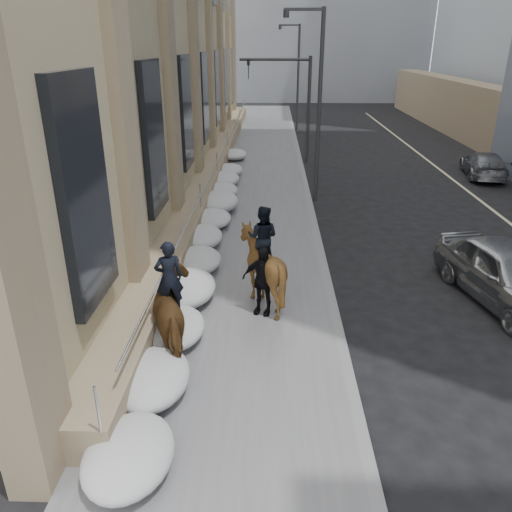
{
  "coord_description": "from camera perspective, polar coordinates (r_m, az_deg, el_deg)",
  "views": [
    {
      "loc": [
        0.91,
        -8.19,
        6.7
      ],
      "look_at": [
        0.53,
        3.43,
        1.7
      ],
      "focal_mm": 35.0,
      "sensor_mm": 36.0,
      "label": 1
    }
  ],
  "objects": [
    {
      "name": "car_grey",
      "position": [
        29.75,
        24.58,
        9.48
      ],
      "size": [
        2.62,
        4.83,
        1.33
      ],
      "primitive_type": "imported",
      "rotation": [
        0.0,
        0.0,
        2.97
      ],
      "color": "slate",
      "rests_on": "ground"
    },
    {
      "name": "streetlight_far",
      "position": [
        42.29,
        4.62,
        20.31
      ],
      "size": [
        1.71,
        0.24,
        8.0
      ],
      "color": "#2D2D30",
      "rests_on": "ground"
    },
    {
      "name": "mounted_horse_right",
      "position": [
        13.3,
        0.64,
        -0.9
      ],
      "size": [
        2.04,
        2.19,
        2.69
      ],
      "rotation": [
        0.0,
        0.0,
        2.92
      ],
      "color": "#4B3115",
      "rests_on": "sidewalk"
    },
    {
      "name": "streetlight_mid",
      "position": [
        22.37,
        6.87,
        17.67
      ],
      "size": [
        1.71,
        0.24,
        8.0
      ],
      "color": "#2D2D30",
      "rests_on": "ground"
    },
    {
      "name": "sidewalk",
      "position": [
        19.39,
        -0.94,
        3.23
      ],
      "size": [
        5.0,
        80.0,
        0.12
      ],
      "primitive_type": "cube",
      "color": "#58575A",
      "rests_on": "ground"
    },
    {
      "name": "bg_building_far",
      "position": [
        80.56,
        -3.4,
        25.56
      ],
      "size": [
        24.0,
        12.0,
        20.0
      ],
      "primitive_type": "cube",
      "color": "gray",
      "rests_on": "ground"
    },
    {
      "name": "curb",
      "position": [
        19.44,
        6.81,
        3.12
      ],
      "size": [
        0.24,
        80.0,
        0.12
      ],
      "primitive_type": "cube",
      "color": "slate",
      "rests_on": "ground"
    },
    {
      "name": "snow_bank",
      "position": [
        17.61,
        -5.87,
        2.41
      ],
      "size": [
        1.7,
        18.1,
        0.76
      ],
      "color": "silver",
      "rests_on": "sidewalk"
    },
    {
      "name": "pedestrian",
      "position": [
        12.84,
        0.74,
        -2.83
      ],
      "size": [
        1.17,
        0.75,
        1.86
      ],
      "primitive_type": "imported",
      "rotation": [
        0.0,
        0.0,
        -0.3
      ],
      "color": "black",
      "rests_on": "sidewalk"
    },
    {
      "name": "ground",
      "position": [
        10.62,
        -3.6,
        -15.89
      ],
      "size": [
        140.0,
        140.0,
        0.0
      ],
      "primitive_type": "plane",
      "color": "black",
      "rests_on": "ground"
    },
    {
      "name": "mounted_horse_left",
      "position": [
        11.37,
        -9.0,
        -6.21
      ],
      "size": [
        1.81,
        2.52,
        2.63
      ],
      "rotation": [
        0.0,
        0.0,
        3.51
      ],
      "color": "#492F15",
      "rests_on": "sidewalk"
    },
    {
      "name": "traffic_signal",
      "position": [
        30.34,
        4.26,
        18.1
      ],
      "size": [
        4.1,
        0.22,
        6.0
      ],
      "color": "#2D2D30",
      "rests_on": "ground"
    },
    {
      "name": "car_silver",
      "position": [
        15.34,
        26.72,
        -1.83
      ],
      "size": [
        3.0,
        5.25,
        1.68
      ],
      "primitive_type": "imported",
      "rotation": [
        0.0,
        0.0,
        0.22
      ],
      "color": "gray",
      "rests_on": "ground"
    }
  ]
}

